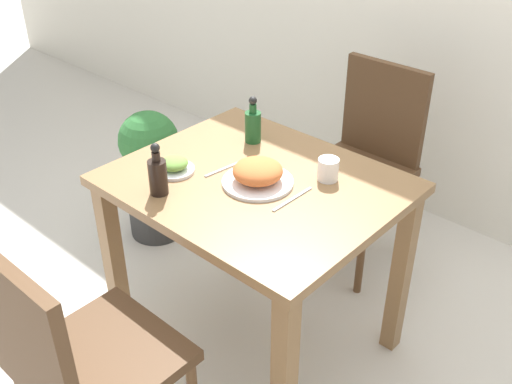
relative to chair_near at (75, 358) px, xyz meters
name	(u,v)px	position (x,y,z in m)	size (l,w,h in m)	color
ground_plane	(256,338)	(-0.02, 0.77, -0.53)	(16.00, 16.00, 0.00)	beige
dining_table	(256,210)	(-0.02, 0.77, 0.10)	(0.94, 0.78, 0.75)	olive
chair_near	(75,358)	(0.00, 0.00, 0.00)	(0.42, 0.42, 0.92)	#4C331E
chair_far	(366,154)	(-0.06, 1.55, 0.00)	(0.42, 0.42, 0.92)	#4C331E
food_plate	(258,174)	(0.00, 0.76, 0.27)	(0.24, 0.24, 0.08)	white
side_plate	(174,166)	(-0.27, 0.62, 0.25)	(0.14, 0.14, 0.05)	white
drink_cup	(328,169)	(0.16, 0.94, 0.27)	(0.07, 0.07, 0.08)	white
sauce_bottle	(253,125)	(-0.22, 0.98, 0.30)	(0.06, 0.06, 0.18)	#194C23
condiment_bottle	(158,175)	(-0.20, 0.50, 0.30)	(0.06, 0.06, 0.18)	black
fork_utensil	(226,168)	(-0.15, 0.76, 0.23)	(0.03, 0.18, 0.00)	silver
spoon_utensil	(293,199)	(0.15, 0.76, 0.23)	(0.01, 0.19, 0.00)	silver
potted_plant_left	(152,173)	(-0.90, 0.99, -0.18)	(0.29, 0.29, 0.66)	#333333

